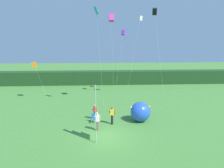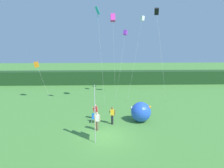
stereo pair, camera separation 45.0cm
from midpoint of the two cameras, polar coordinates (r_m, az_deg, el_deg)
name	(u,v)px [view 1 (the left image)]	position (r m, az deg, el deg)	size (l,w,h in m)	color
ground_plane	(104,137)	(18.29, -2.96, -14.03)	(120.00, 120.00, 0.00)	#478438
distant_treeline	(101,78)	(39.25, -3.18, 1.74)	(80.00, 2.40, 2.41)	#1E421E
banner_flag	(96,115)	(16.80, -5.13, -8.17)	(0.06, 1.03, 4.67)	#B7B7BC
person_near_banner	(95,112)	(21.82, -5.22, -7.38)	(0.55, 0.48, 1.57)	#2D334C
person_mid_field	(112,115)	(20.49, -0.62, -8.34)	(0.55, 0.48, 1.73)	black
person_far_left	(97,121)	(19.17, -4.66, -9.86)	(0.55, 0.48, 1.70)	brown
inflatable_balloon	(140,112)	(21.34, 7.05, -7.40)	(2.03, 1.98, 1.98)	blue
folding_chair	(94,117)	(21.14, -5.48, -8.93)	(0.51, 0.51, 0.89)	#BCBCC1
kite_white_box_0	(140,19)	(31.01, 7.13, 16.96)	(2.59, 3.50, 11.28)	brown
kite_orange_box_1	(34,65)	(29.89, -20.60, 4.84)	(2.00, 0.59, 5.19)	brown
kite_black_box_2	(155,12)	(28.63, 10.91, 18.48)	(1.92, 1.23, 11.95)	brown
kite_magenta_box_3	(111,18)	(25.89, -0.68, 17.30)	(0.68, 1.55, 10.99)	brown
kite_purple_box_4	(123,33)	(29.90, 2.61, 13.53)	(1.64, 1.70, 9.35)	brown
kite_cyan_diamond_5	(97,18)	(24.35, -4.68, 17.28)	(1.05, 1.09, 11.50)	brown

